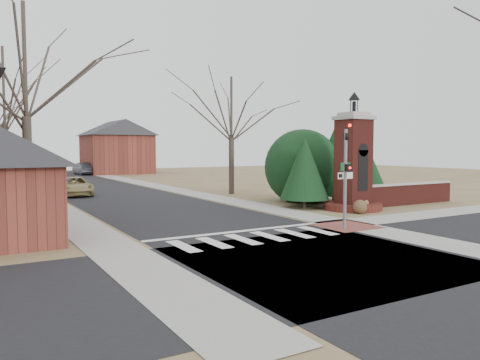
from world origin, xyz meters
TOP-DOWN VIEW (x-y plane):
  - ground at (0.00, 0.00)m, footprint 120.00×120.00m
  - main_street at (0.00, 22.00)m, footprint 8.00×70.00m
  - cross_street at (0.00, -3.00)m, footprint 120.00×8.00m
  - crosswalk_zone at (0.00, 0.80)m, footprint 8.00×2.20m
  - stop_bar at (0.00, 2.30)m, footprint 8.00×0.35m
  - sidewalk_right_main at (5.20, 22.00)m, footprint 2.00×60.00m
  - sidewalk_left at (-5.20, 22.00)m, footprint 2.00×60.00m
  - curb_apron at (4.80, 1.00)m, footprint 2.40×2.40m
  - traffic_signal_pole at (4.30, 0.57)m, footprint 0.28×0.41m
  - sign_post at (5.59, 1.99)m, footprint 0.90×0.07m
  - brick_gate_monument at (9.00, 4.99)m, footprint 3.20×3.20m
  - brick_garden_wall at (13.50, 5.00)m, footprint 7.50×0.50m
  - house_distant_right at (7.99, 47.99)m, footprint 8.80×8.80m
  - evergreen_near at (7.20, 7.00)m, footprint 2.80×2.80m
  - evergreen_mid at (10.50, 8.20)m, footprint 3.40×3.40m
  - evergreen_far at (12.50, 7.20)m, footprint 2.40×2.40m
  - evergreen_mass at (9.00, 9.50)m, footprint 4.80×4.80m
  - bare_tree_0 at (-7.00, 9.00)m, footprint 8.05×8.05m
  - bare_tree_1 at (-7.00, 22.00)m, footprint 8.40×8.40m
  - bare_tree_3 at (7.50, 16.00)m, footprint 7.00×7.00m
  - pickup_truck at (-2.76, 20.73)m, footprint 2.49×4.90m
  - distant_car at (3.40, 46.74)m, footprint 1.99×4.81m
  - dry_shrub_left at (8.14, 3.57)m, footprint 0.73×0.73m
  - dry_shrub_right at (9.30, 4.60)m, footprint 0.80×0.80m

SIDE VIEW (x-z plane):
  - ground at x=0.00m, z-range 0.00..0.00m
  - main_street at x=0.00m, z-range 0.00..0.01m
  - cross_street at x=0.00m, z-range 0.00..0.01m
  - crosswalk_zone at x=0.00m, z-range 0.00..0.02m
  - stop_bar at x=0.00m, z-range 0.00..0.02m
  - sidewalk_right_main at x=5.20m, z-range 0.00..0.02m
  - sidewalk_left at x=-5.20m, z-range 0.00..0.02m
  - curb_apron at x=4.80m, z-range 0.00..0.02m
  - dry_shrub_left at x=8.14m, z-range 0.00..0.73m
  - dry_shrub_right at x=9.30m, z-range 0.00..0.80m
  - brick_garden_wall at x=13.50m, z-range 0.01..1.31m
  - pickup_truck at x=-2.76m, z-range 0.00..1.33m
  - distant_car at x=3.40m, z-range 0.00..1.55m
  - evergreen_far at x=12.50m, z-range 0.25..3.55m
  - sign_post at x=5.59m, z-range 0.57..3.32m
  - brick_gate_monument at x=9.00m, z-range -1.07..5.40m
  - evergreen_near at x=7.20m, z-range 0.25..4.35m
  - evergreen_mass at x=9.00m, z-range 0.00..4.80m
  - traffic_signal_pole at x=4.30m, z-range 0.34..4.84m
  - evergreen_mid at x=10.50m, z-range 0.25..4.95m
  - house_distant_right at x=7.99m, z-range 0.00..7.30m
  - bare_tree_3 at x=7.50m, z-range 1.84..11.54m
  - bare_tree_0 at x=-7.00m, z-range 2.12..13.27m
  - bare_tree_1 at x=-7.00m, z-range 2.21..13.85m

